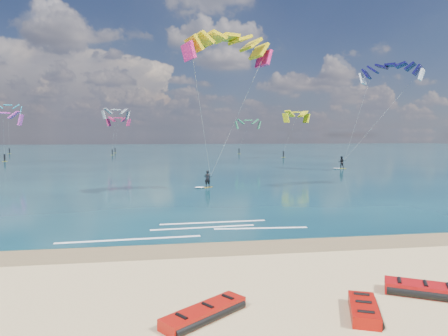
% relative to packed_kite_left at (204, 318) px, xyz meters
% --- Properties ---
extents(ground, '(320.00, 320.00, 0.00)m').
position_rel_packed_kite_left_xyz_m(ground, '(0.03, 43.61, 0.00)').
color(ground, tan).
rests_on(ground, ground).
extents(wet_sand_strip, '(320.00, 2.40, 0.01)m').
position_rel_packed_kite_left_xyz_m(wet_sand_strip, '(0.03, 6.61, 0.00)').
color(wet_sand_strip, brown).
rests_on(wet_sand_strip, ground).
extents(sea, '(320.00, 200.00, 0.04)m').
position_rel_packed_kite_left_xyz_m(sea, '(0.03, 107.61, 0.02)').
color(sea, '#092634').
rests_on(sea, ground).
extents(packed_kite_left, '(2.88, 2.50, 0.37)m').
position_rel_packed_kite_left_xyz_m(packed_kite_left, '(0.00, 0.00, 0.00)').
color(packed_kite_left, '#AB1109').
rests_on(packed_kite_left, ground).
extents(packed_kite_mid, '(2.63, 2.17, 0.42)m').
position_rel_packed_kite_left_xyz_m(packed_kite_mid, '(6.91, 0.57, 0.00)').
color(packed_kite_mid, '#B00C0D').
rests_on(packed_kite_mid, ground).
extents(packed_kite_right, '(1.77, 2.29, 0.39)m').
position_rel_packed_kite_left_xyz_m(packed_kite_right, '(4.40, -0.49, 0.00)').
color(packed_kite_right, '#A70E07').
rests_on(packed_kite_right, ground).
extents(kitesurfer_main, '(7.28, 8.29, 14.10)m').
position_rel_packed_kite_left_xyz_m(kitesurfer_main, '(3.66, 23.70, 7.34)').
color(kitesurfer_main, gold).
rests_on(kitesurfer_main, sea).
extents(kitesurfer_far, '(10.42, 9.66, 15.85)m').
position_rel_packed_kite_left_xyz_m(kitesurfer_far, '(27.20, 41.88, 8.14)').
color(kitesurfer_far, gold).
rests_on(kitesurfer_far, sea).
extents(shoreline_foam, '(12.65, 3.63, 0.01)m').
position_rel_packed_kite_left_xyz_m(shoreline_foam, '(0.80, 10.15, 0.04)').
color(shoreline_foam, white).
rests_on(shoreline_foam, ground).
extents(distant_kites, '(72.91, 36.67, 12.58)m').
position_rel_packed_kite_left_xyz_m(distant_kites, '(-9.22, 86.00, 5.12)').
color(distant_kites, '#B92156').
rests_on(distant_kites, ground).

